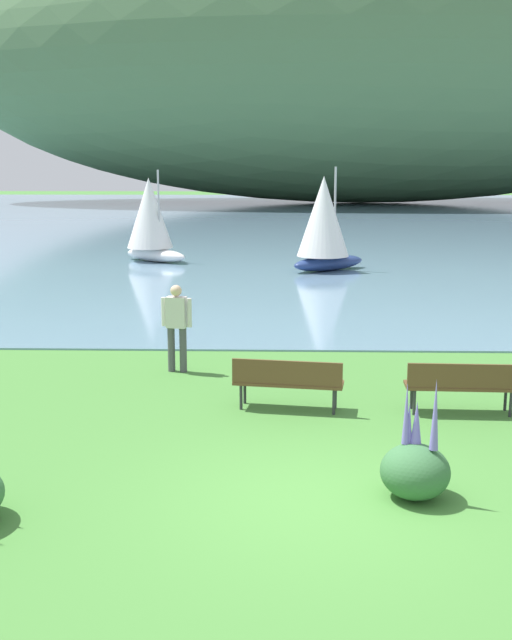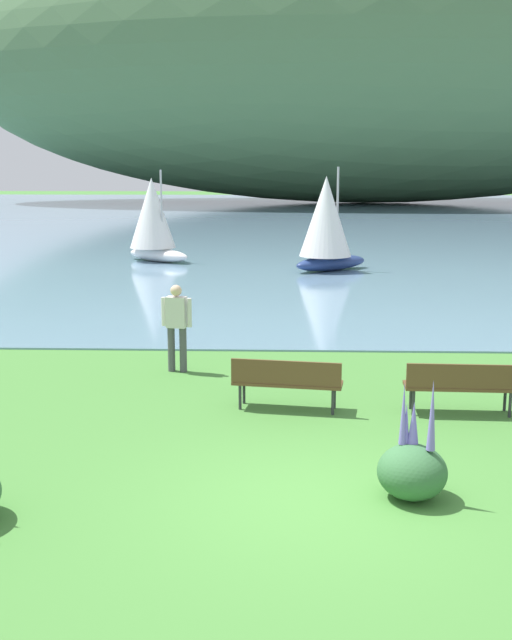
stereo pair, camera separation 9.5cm
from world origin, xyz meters
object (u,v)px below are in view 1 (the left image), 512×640
park_bench_near_camera (288,380)px  sailboat_toward_hillside (324,223)px  park_bench_further_along (462,383)px  person_at_shoreline (177,322)px  sailboat_nearest_to_shore (150,219)px

park_bench_near_camera → sailboat_toward_hillside: sailboat_toward_hillside is taller
park_bench_further_along → sailboat_toward_hillside: bearing=94.4°
park_bench_near_camera → sailboat_toward_hillside: bearing=84.6°
park_bench_further_along → sailboat_toward_hillside: 16.65m
park_bench_near_camera → sailboat_toward_hillside: size_ratio=0.49×
person_at_shoreline → sailboat_toward_hillside: size_ratio=0.45×
park_bench_further_along → person_at_shoreline: person_at_shoreline is taller
park_bench_further_along → sailboat_toward_hillside: (-1.27, 16.55, 1.31)m
park_bench_further_along → person_at_shoreline: 5.54m
park_bench_near_camera → park_bench_further_along: 2.81m
park_bench_near_camera → park_bench_further_along: (2.81, -0.13, 0.00)m
park_bench_further_along → park_bench_near_camera: bearing=177.4°
person_at_shoreline → sailboat_toward_hillside: sailboat_toward_hillside is taller
person_at_shoreline → sailboat_nearest_to_shore: bearing=100.8°
park_bench_further_along → sailboat_toward_hillside: size_ratio=0.48×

